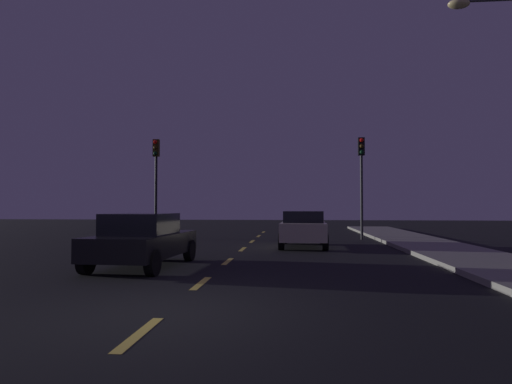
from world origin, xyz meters
The scene contains 14 objects.
ground_plane centered at (0.00, 7.00, 0.00)m, with size 80.00×80.00×0.00m, color black.
sidewalk_curb_right centered at (7.50, 7.00, 0.07)m, with size 3.00×40.00×0.15m, color gray.
lane_stripe_nearest centered at (0.00, -1.20, 0.00)m, with size 0.16×1.60×0.01m, color #EACC4C.
lane_stripe_second centered at (0.00, 2.60, 0.00)m, with size 0.16×1.60×0.01m, color #EACC4C.
lane_stripe_third centered at (0.00, 6.40, 0.00)m, with size 0.16×1.60×0.01m, color #EACC4C.
lane_stripe_fourth centered at (0.00, 10.20, 0.00)m, with size 0.16×1.60×0.01m, color #EACC4C.
lane_stripe_fifth centered at (0.00, 14.00, 0.00)m, with size 0.16×1.60×0.01m, color #EACC4C.
lane_stripe_sixth centered at (0.00, 17.80, 0.00)m, with size 0.16×1.60×0.01m, color #EACC4C.
lane_stripe_seventh centered at (0.00, 21.60, 0.00)m, with size 0.16×1.60×0.01m, color #EACC4C.
traffic_signal_left centered at (-5.23, 15.62, 3.62)m, with size 0.32×0.38×5.19m.
traffic_signal_right centered at (5.38, 15.62, 3.59)m, with size 0.32×0.38×5.14m.
car_stopped_ahead centered at (2.38, 11.31, 0.76)m, with size 1.96×3.90×1.48m.
car_adjacent_lane centered at (-2.14, 4.95, 0.75)m, with size 2.12×4.21×1.47m.
street_lamp_right centered at (7.51, 4.80, 4.29)m, with size 1.89×0.36×7.12m.
Camera 1 is at (2.03, -6.86, 1.67)m, focal length 30.89 mm.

